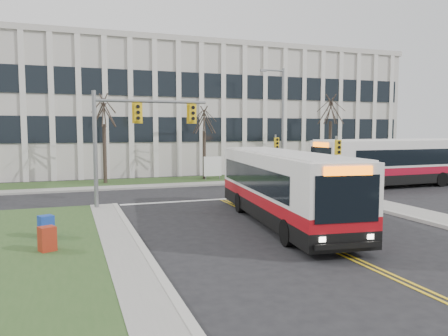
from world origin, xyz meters
TOP-DOWN VIEW (x-y plane):
  - ground at (0.00, 0.00)m, footprint 120.00×120.00m
  - grass_verge at (-10.00, -5.00)m, footprint 5.00×26.00m
  - sidewalk_west at (-7.00, -5.00)m, footprint 1.20×26.00m
  - sidewalk_cross at (5.00, 15.20)m, footprint 44.00×1.60m
  - building_lawn at (5.00, 18.00)m, footprint 44.00×5.00m
  - office_building at (5.00, 30.00)m, footprint 40.00×16.00m
  - mast_arm_signal at (-5.62, 7.16)m, footprint 6.11×0.38m
  - signal_pole_near at (7.20, 6.90)m, footprint 0.34×0.39m
  - signal_pole_far at (7.20, 15.40)m, footprint 0.34×0.39m
  - streetlight at (8.03, 16.20)m, footprint 2.15×0.25m
  - directory_sign at (2.50, 17.50)m, footprint 1.50×0.12m
  - tree_left at (-6.00, 18.00)m, footprint 1.80×1.80m
  - tree_mid at (2.00, 18.20)m, footprint 1.80×1.80m
  - tree_right at (14.00, 18.00)m, footprint 1.80×1.80m
  - bus_main at (0.33, 0.97)m, footprint 3.96×12.00m
  - bus_cross at (13.98, 9.50)m, footprint 12.92×3.15m
  - newspaper_box_blue at (-9.50, 1.25)m, footprint 0.64×0.61m
  - newspaper_box_red at (-9.38, -0.80)m, footprint 0.64×0.61m

SIDE VIEW (x-z plane):
  - ground at x=0.00m, z-range 0.00..0.00m
  - grass_verge at x=-10.00m, z-range 0.00..0.12m
  - building_lawn at x=5.00m, z-range 0.00..0.12m
  - sidewalk_west at x=-7.00m, z-range 0.00..0.14m
  - sidewalk_cross at x=5.00m, z-range 0.00..0.14m
  - newspaper_box_blue at x=-9.50m, z-range 0.00..0.95m
  - newspaper_box_red at x=-9.38m, z-range 0.00..0.95m
  - directory_sign at x=2.50m, z-range 0.17..2.17m
  - bus_main at x=0.33m, z-range 0.00..3.14m
  - bus_cross at x=13.98m, z-range 0.00..3.43m
  - signal_pole_near at x=7.20m, z-range 0.60..4.40m
  - signal_pole_far at x=7.20m, z-range 0.60..4.40m
  - mast_arm_signal at x=-5.62m, z-range 1.16..7.36m
  - tree_mid at x=2.00m, z-range 1.47..8.29m
  - streetlight at x=8.03m, z-range 0.59..9.79m
  - tree_left at x=-6.00m, z-range 1.66..9.36m
  - tree_right at x=14.00m, z-range 1.78..10.03m
  - office_building at x=5.00m, z-range 0.00..12.00m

